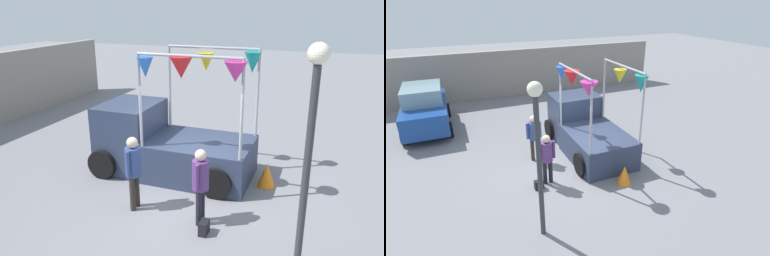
% 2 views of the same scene
% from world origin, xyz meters
% --- Properties ---
extents(ground_plane, '(60.00, 60.00, 0.00)m').
position_xyz_m(ground_plane, '(0.00, 0.00, 0.00)').
color(ground_plane, slate).
extents(vendor_truck, '(2.36, 4.08, 3.27)m').
position_xyz_m(vendor_truck, '(1.11, 1.05, 0.86)').
color(vendor_truck, '#2D3851').
rests_on(vendor_truck, ground).
extents(person_customer, '(0.53, 0.34, 1.62)m').
position_xyz_m(person_customer, '(-0.95, -0.68, 0.98)').
color(person_customer, black).
rests_on(person_customer, ground).
extents(person_vendor, '(0.53, 0.34, 1.67)m').
position_xyz_m(person_vendor, '(-0.90, 0.86, 1.01)').
color(person_vendor, '#2D2823').
rests_on(person_vendor, ground).
extents(handbag, '(0.28, 0.16, 0.28)m').
position_xyz_m(handbag, '(-1.30, -0.88, 0.14)').
color(handbag, black).
rests_on(handbag, ground).
extents(street_lamp, '(0.32, 0.32, 3.81)m').
position_xyz_m(street_lamp, '(-1.75, -2.69, 2.50)').
color(street_lamp, '#333338').
rests_on(street_lamp, ground).
extents(folded_kite_bundle_tangerine, '(0.51, 0.51, 0.60)m').
position_xyz_m(folded_kite_bundle_tangerine, '(1.18, -1.67, 0.30)').
color(folded_kite_bundle_tangerine, orange).
rests_on(folded_kite_bundle_tangerine, ground).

